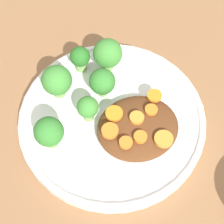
% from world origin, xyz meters
% --- Properties ---
extents(ground_plane, '(4.00, 4.00, 0.00)m').
position_xyz_m(ground_plane, '(0.00, 0.00, 0.00)').
color(ground_plane, '#8C603D').
extents(plate, '(0.28, 0.28, 0.02)m').
position_xyz_m(plate, '(0.00, 0.00, 0.01)').
color(plate, white).
rests_on(plate, ground_plane).
extents(stew_mound, '(0.12, 0.11, 0.02)m').
position_xyz_m(stew_mound, '(-0.03, 0.04, 0.03)').
color(stew_mound, '#5B3319').
rests_on(stew_mound, plate).
extents(broccoli_floret_0, '(0.05, 0.05, 0.06)m').
position_xyz_m(broccoli_floret_0, '(0.06, -0.07, 0.05)').
color(broccoli_floret_0, '#759E51').
rests_on(broccoli_floret_0, plate).
extents(broccoli_floret_1, '(0.04, 0.04, 0.06)m').
position_xyz_m(broccoli_floret_1, '(0.10, 0.01, 0.05)').
color(broccoli_floret_1, '#759E51').
rests_on(broccoli_floret_1, plate).
extents(broccoli_floret_2, '(0.05, 0.05, 0.06)m').
position_xyz_m(broccoli_floret_2, '(-0.02, -0.09, 0.05)').
color(broccoli_floret_2, '#759E51').
rests_on(broccoli_floret_2, plate).
extents(broccoli_floret_3, '(0.04, 0.04, 0.05)m').
position_xyz_m(broccoli_floret_3, '(-0.00, -0.05, 0.05)').
color(broccoli_floret_3, '#759E51').
rests_on(broccoli_floret_3, plate).
extents(broccoli_floret_4, '(0.03, 0.03, 0.05)m').
position_xyz_m(broccoli_floret_4, '(0.02, -0.10, 0.05)').
color(broccoli_floret_4, '#7FA85B').
rests_on(broccoli_floret_4, plate).
extents(broccoli_floret_5, '(0.03, 0.03, 0.05)m').
position_xyz_m(broccoli_floret_5, '(0.03, -0.01, 0.05)').
color(broccoli_floret_5, '#7FA85B').
rests_on(broccoli_floret_5, plate).
extents(carrot_slice_0, '(0.02, 0.02, 0.01)m').
position_xyz_m(carrot_slice_0, '(-0.00, 0.06, 0.05)').
color(carrot_slice_0, orange).
rests_on(carrot_slice_0, stew_mound).
extents(carrot_slice_1, '(0.02, 0.02, 0.00)m').
position_xyz_m(carrot_slice_1, '(-0.07, -0.00, 0.05)').
color(carrot_slice_1, orange).
rests_on(carrot_slice_1, stew_mound).
extents(carrot_slice_2, '(0.03, 0.03, 0.01)m').
position_xyz_m(carrot_slice_2, '(-0.05, 0.07, 0.05)').
color(carrot_slice_2, orange).
rests_on(carrot_slice_2, stew_mound).
extents(carrot_slice_3, '(0.02, 0.02, 0.01)m').
position_xyz_m(carrot_slice_3, '(-0.03, 0.03, 0.05)').
color(carrot_slice_3, orange).
rests_on(carrot_slice_3, stew_mound).
extents(carrot_slice_4, '(0.02, 0.02, 0.00)m').
position_xyz_m(carrot_slice_4, '(-0.05, 0.02, 0.05)').
color(carrot_slice_4, orange).
rests_on(carrot_slice_4, stew_mound).
extents(carrot_slice_5, '(0.03, 0.03, 0.00)m').
position_xyz_m(carrot_slice_5, '(0.00, 0.01, 0.05)').
color(carrot_slice_5, orange).
rests_on(carrot_slice_5, stew_mound).
extents(carrot_slice_6, '(0.02, 0.02, 0.01)m').
position_xyz_m(carrot_slice_6, '(0.01, 0.03, 0.05)').
color(carrot_slice_6, orange).
rests_on(carrot_slice_6, stew_mound).
extents(carrot_slice_7, '(0.02, 0.02, 0.01)m').
position_xyz_m(carrot_slice_7, '(-0.02, 0.06, 0.05)').
color(carrot_slice_7, orange).
rests_on(carrot_slice_7, stew_mound).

